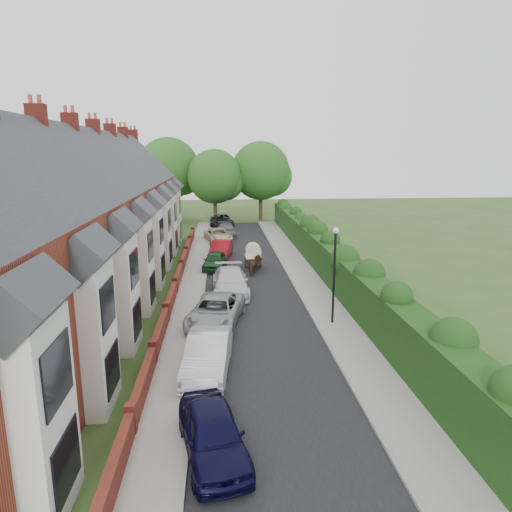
{
  "coord_description": "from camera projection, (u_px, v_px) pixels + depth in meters",
  "views": [
    {
      "loc": [
        -2.41,
        -18.26,
        8.85
      ],
      "look_at": [
        -0.09,
        10.88,
        2.2
      ],
      "focal_mm": 32.0,
      "sensor_mm": 36.0,
      "label": 1
    }
  ],
  "objects": [
    {
      "name": "tree_far_back",
      "position": [
        172.0,
        170.0,
        59.64
      ],
      "size": [
        8.4,
        8.0,
        10.82
      ],
      "color": "#332316",
      "rests_on": "ground"
    },
    {
      "name": "ground",
      "position": [
        278.0,
        360.0,
        19.9
      ],
      "size": [
        140.0,
        140.0,
        0.0
      ],
      "primitive_type": "plane",
      "color": "#2D4C1E",
      "rests_on": "ground"
    },
    {
      "name": "car_beige",
      "position": [
        218.0,
        235.0,
        46.18
      ],
      "size": [
        3.21,
        5.19,
        1.34
      ],
      "primitive_type": "imported",
      "rotation": [
        0.0,
        0.0,
        0.22
      ],
      "color": "beige",
      "rests_on": "ground"
    },
    {
      "name": "tree_far_right",
      "position": [
        264.0,
        172.0,
        59.66
      ],
      "size": [
        7.98,
        7.6,
        10.31
      ],
      "color": "#332316",
      "rests_on": "ground"
    },
    {
      "name": "kerb_house_side",
      "position": [
        204.0,
        288.0,
        30.3
      ],
      "size": [
        0.18,
        58.0,
        0.13
      ],
      "primitive_type": "cube",
      "color": "gray",
      "rests_on": "ground"
    },
    {
      "name": "road",
      "position": [
        250.0,
        288.0,
        30.55
      ],
      "size": [
        6.0,
        58.0,
        0.02
      ],
      "primitive_type": "cube",
      "color": "black",
      "rests_on": "ground"
    },
    {
      "name": "pavement_hedge_side",
      "position": [
        310.0,
        285.0,
        30.85
      ],
      "size": [
        2.2,
        58.0,
        0.12
      ],
      "primitive_type": "cube",
      "color": "gray",
      "rests_on": "ground"
    },
    {
      "name": "car_black",
      "position": [
        216.0,
        221.0,
        56.01
      ],
      "size": [
        1.62,
        3.81,
        1.28
      ],
      "primitive_type": "imported",
      "rotation": [
        0.0,
        0.0,
        0.03
      ],
      "color": "black",
      "rests_on": "ground"
    },
    {
      "name": "terrace_row",
      "position": [
        81.0,
        226.0,
        27.77
      ],
      "size": [
        9.05,
        40.5,
        11.5
      ],
      "color": "brown",
      "rests_on": "ground"
    },
    {
      "name": "car_navy",
      "position": [
        213.0,
        433.0,
        13.5
      ],
      "size": [
        2.56,
        4.54,
        1.46
      ],
      "primitive_type": "imported",
      "rotation": [
        0.0,
        0.0,
        0.21
      ],
      "color": "black",
      "rests_on": "ground"
    },
    {
      "name": "car_silver_b",
      "position": [
        216.0,
        311.0,
        23.86
      ],
      "size": [
        3.51,
        5.72,
        1.48
      ],
      "primitive_type": "imported",
      "rotation": [
        0.0,
        0.0,
        -0.21
      ],
      "color": "#95989C",
      "rests_on": "ground"
    },
    {
      "name": "horse_cart",
      "position": [
        253.0,
        254.0,
        35.24
      ],
      "size": [
        1.27,
        2.8,
        2.02
      ],
      "color": "black",
      "rests_on": "ground"
    },
    {
      "name": "tree_far_left",
      "position": [
        217.0,
        178.0,
        57.38
      ],
      "size": [
        7.14,
        6.8,
        9.29
      ],
      "color": "#332316",
      "rests_on": "ground"
    },
    {
      "name": "car_green",
      "position": [
        215.0,
        261.0,
        35.27
      ],
      "size": [
        2.08,
        4.13,
        1.35
      ],
      "primitive_type": "imported",
      "rotation": [
        0.0,
        0.0,
        -0.13
      ],
      "color": "#103719",
      "rests_on": "ground"
    },
    {
      "name": "lamppost",
      "position": [
        335.0,
        264.0,
        23.32
      ],
      "size": [
        0.32,
        0.32,
        5.16
      ],
      "color": "black",
      "rests_on": "ground"
    },
    {
      "name": "hedge",
      "position": [
        337.0,
        263.0,
        30.65
      ],
      "size": [
        2.1,
        58.0,
        2.85
      ],
      "color": "#153912",
      "rests_on": "ground"
    },
    {
      "name": "car_grey",
      "position": [
        226.0,
        230.0,
        49.08
      ],
      "size": [
        2.08,
        4.75,
        1.36
      ],
      "primitive_type": "imported",
      "rotation": [
        0.0,
        0.0,
        0.04
      ],
      "color": "#53565B",
      "rests_on": "ground"
    },
    {
      "name": "car_red",
      "position": [
        221.0,
        249.0,
        39.12
      ],
      "size": [
        2.21,
        4.64,
        1.47
      ],
      "primitive_type": "imported",
      "rotation": [
        0.0,
        0.0,
        -0.15
      ],
      "color": "maroon",
      "rests_on": "ground"
    },
    {
      "name": "kerb_hedge_side",
      "position": [
        295.0,
        286.0,
        30.77
      ],
      "size": [
        0.18,
        58.0,
        0.13
      ],
      "primitive_type": "cube",
      "color": "gray",
      "rests_on": "ground"
    },
    {
      "name": "car_white",
      "position": [
        230.0,
        282.0,
        29.08
      ],
      "size": [
        2.32,
        5.44,
        1.56
      ],
      "primitive_type": "imported",
      "rotation": [
        0.0,
        0.0,
        0.03
      ],
      "color": "silver",
      "rests_on": "ground"
    },
    {
      "name": "garden_wall_row",
      "position": [
        175.0,
        287.0,
        29.1
      ],
      "size": [
        0.35,
        40.35,
        1.1
      ],
      "color": "maroon",
      "rests_on": "ground"
    },
    {
      "name": "horse",
      "position": [
        255.0,
        266.0,
        33.55
      ],
      "size": [
        1.2,
        1.85,
        1.44
      ],
      "primitive_type": "imported",
      "rotation": [
        0.0,
        0.0,
        2.87
      ],
      "color": "#412718",
      "rests_on": "ground"
    },
    {
      "name": "car_extra_far",
      "position": [
        222.0,
        220.0,
        55.78
      ],
      "size": [
        2.96,
        5.46,
        1.45
      ],
      "primitive_type": "imported",
      "rotation": [
        0.0,
        0.0,
        0.11
      ],
      "color": "black",
      "rests_on": "ground"
    },
    {
      "name": "pavement_house_side",
      "position": [
        192.0,
        288.0,
        30.24
      ],
      "size": [
        1.7,
        58.0,
        0.12
      ],
      "primitive_type": "cube",
      "color": "gray",
      "rests_on": "ground"
    },
    {
      "name": "car_silver_a",
      "position": [
        208.0,
        354.0,
        18.65
      ],
      "size": [
        2.15,
        4.97,
        1.59
      ],
      "primitive_type": "imported",
      "rotation": [
        0.0,
        0.0,
        -0.1
      ],
      "color": "silver",
      "rests_on": "ground"
    }
  ]
}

